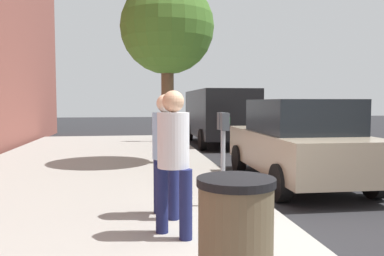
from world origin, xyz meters
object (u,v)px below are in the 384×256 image
object	(u,v)px
parked_van_far	(219,113)
parking_meter	(223,139)
pedestrian_bystander	(173,152)
traffic_signal	(171,80)
trash_bin	(236,244)
street_tree	(167,29)
pedestrian_at_meter	(166,146)
parked_sedan_near	(298,141)

from	to	relation	value
parked_van_far	parking_meter	bearing A→B (deg)	167.72
pedestrian_bystander	parked_van_far	size ratio (longest dim) A/B	0.33
parking_meter	traffic_signal	size ratio (longest dim) A/B	0.39
trash_bin	pedestrian_bystander	bearing A→B (deg)	9.81
street_tree	traffic_signal	world-z (taller)	street_tree
parking_meter	trash_bin	world-z (taller)	parking_meter
street_tree	traffic_signal	distance (m)	5.44
traffic_signal	trash_bin	bearing A→B (deg)	176.48
trash_bin	pedestrian_at_meter	bearing A→B (deg)	7.12
parking_meter	trash_bin	size ratio (longest dim) A/B	1.40
parked_sedan_near	parked_van_far	distance (m)	7.53
pedestrian_bystander	trash_bin	xyz separation A→B (m)	(-1.68, -0.29, -0.49)
pedestrian_at_meter	parked_van_far	size ratio (longest dim) A/B	0.32
pedestrian_bystander	parking_meter	bearing A→B (deg)	11.35
parking_meter	pedestrian_at_meter	size ratio (longest dim) A/B	0.84
pedestrian_bystander	trash_bin	size ratio (longest dim) A/B	1.69
pedestrian_at_meter	parked_van_far	xyz separation A→B (m)	(9.91, -2.97, 0.13)
parked_van_far	pedestrian_bystander	bearing A→B (deg)	164.62
parking_meter	pedestrian_at_meter	world-z (taller)	pedestrian_at_meter
street_tree	trash_bin	world-z (taller)	street_tree
pedestrian_at_meter	parked_sedan_near	world-z (taller)	pedestrian_at_meter
parked_sedan_near	street_tree	xyz separation A→B (m)	(2.30, 2.52, 2.68)
pedestrian_bystander	parked_van_far	distance (m)	11.11
pedestrian_at_meter	pedestrian_bystander	distance (m)	0.80
street_tree	parked_sedan_near	bearing A→B (deg)	-132.49
traffic_signal	trash_bin	xyz separation A→B (m)	(-12.48, 0.77, -1.92)
pedestrian_at_meter	parked_sedan_near	distance (m)	3.82
pedestrian_bystander	parked_sedan_near	bearing A→B (deg)	4.81
pedestrian_at_meter	traffic_signal	size ratio (longest dim) A/B	0.47
parking_meter	traffic_signal	xyz separation A→B (m)	(9.61, -0.18, 1.41)
pedestrian_bystander	street_tree	distance (m)	6.02
pedestrian_bystander	street_tree	world-z (taller)	street_tree
pedestrian_at_meter	parked_van_far	world-z (taller)	parked_van_far
parking_meter	pedestrian_bystander	bearing A→B (deg)	143.83
pedestrian_at_meter	pedestrian_bystander	world-z (taller)	pedestrian_bystander
parking_meter	street_tree	bearing A→B (deg)	5.91
pedestrian_bystander	parked_van_far	xyz separation A→B (m)	(10.71, -2.95, 0.11)
parked_van_far	trash_bin	distance (m)	12.68
traffic_signal	pedestrian_at_meter	bearing A→B (deg)	173.86
street_tree	trash_bin	size ratio (longest dim) A/B	4.61
trash_bin	parked_sedan_near	bearing A→B (deg)	-28.62
parked_van_far	traffic_signal	distance (m)	2.31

